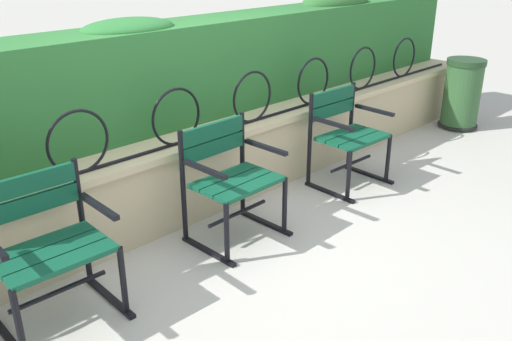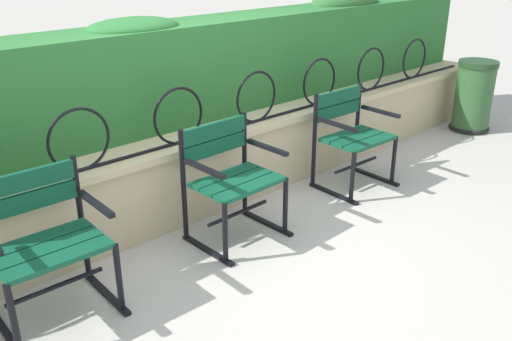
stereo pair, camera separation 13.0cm
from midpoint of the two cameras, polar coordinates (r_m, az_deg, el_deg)
name	(u,v)px [view 2 (the right image)]	position (r m, az deg, el deg)	size (l,w,h in m)	color
ground_plane	(263,245)	(3.90, 1.65, -7.77)	(60.00, 60.00, 0.00)	#BCB7AD
stone_wall	(195,173)	(4.28, -5.45, -0.26)	(7.93, 0.41, 0.62)	#C6B289
iron_arch_fence	(181,118)	(3.96, -6.85, 5.38)	(7.38, 0.02, 0.42)	black
hedge_row	(159,72)	(4.41, -9.21, 10.11)	(7.78, 0.54, 0.90)	#2D7033
park_chair_left	(43,241)	(3.23, -20.13, -6.86)	(0.63, 0.54, 0.84)	#0F4C33
park_chair_centre	(230,176)	(3.84, -1.72, -0.62)	(0.62, 0.53, 0.83)	#0F4C33
park_chair_right	(351,134)	(4.76, 10.64, 3.69)	(0.61, 0.54, 0.82)	#0F4C33
trash_bin	(473,98)	(6.60, 22.18, 7.01)	(0.44, 0.44, 0.78)	#2D562D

